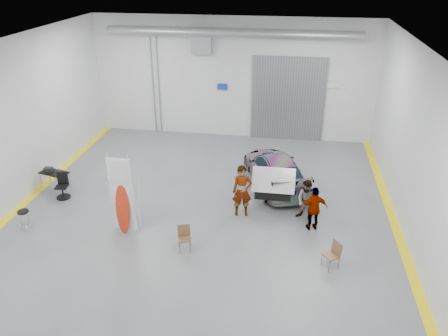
# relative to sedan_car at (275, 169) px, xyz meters

# --- Properties ---
(ground) EXTENTS (16.00, 16.00, 0.00)m
(ground) POSITION_rel_sedan_car_xyz_m (-2.50, -2.92, -0.66)
(ground) COLOR slate
(ground) RESTS_ON ground
(room_shell) EXTENTS (14.02, 16.18, 6.01)m
(room_shell) POSITION_rel_sedan_car_xyz_m (-2.26, -0.70, 3.42)
(room_shell) COLOR silver
(room_shell) RESTS_ON ground
(sedan_car) EXTENTS (3.24, 4.91, 1.32)m
(sedan_car) POSITION_rel_sedan_car_xyz_m (0.00, 0.00, 0.00)
(sedan_car) COLOR white
(sedan_car) RESTS_ON ground
(person_a) EXTENTS (0.79, 0.60, 1.94)m
(person_a) POSITION_rel_sedan_car_xyz_m (-1.06, -2.57, 0.31)
(person_a) COLOR #835C47
(person_a) RESTS_ON ground
(person_b) EXTENTS (0.95, 0.88, 1.56)m
(person_b) POSITION_rel_sedan_car_xyz_m (1.23, -2.57, 0.12)
(person_b) COLOR slate
(person_b) RESTS_ON ground
(person_c) EXTENTS (1.01, 0.65, 1.62)m
(person_c) POSITION_rel_sedan_car_xyz_m (1.47, -3.12, 0.15)
(person_c) COLOR #985C32
(person_c) RESTS_ON ground
(surfboard_display) EXTENTS (0.83, 0.26, 2.93)m
(surfboard_display) POSITION_rel_sedan_car_xyz_m (-4.84, -4.31, 0.53)
(surfboard_display) COLOR white
(surfboard_display) RESTS_ON ground
(folding_chair_near) EXTENTS (0.50, 0.52, 0.84)m
(folding_chair_near) POSITION_rel_sedan_car_xyz_m (-2.61, -4.99, -0.40)
(folding_chair_near) COLOR brown
(folding_chair_near) RESTS_ON ground
(folding_chair_far) EXTENTS (0.57, 0.67, 0.88)m
(folding_chair_far) POSITION_rel_sedan_car_xyz_m (1.94, -5.15, -0.39)
(folding_chair_far) COLOR brown
(folding_chair_far) RESTS_ON ground
(shop_stool) EXTENTS (0.39, 0.39, 0.77)m
(shop_stool) POSITION_rel_sedan_car_xyz_m (-8.26, -4.75, -0.28)
(shop_stool) COLOR black
(shop_stool) RESTS_ON ground
(work_table) EXTENTS (1.25, 0.84, 0.93)m
(work_table) POSITION_rel_sedan_car_xyz_m (-8.79, -1.78, 0.06)
(work_table) COLOR gray
(work_table) RESTS_ON ground
(office_chair) EXTENTS (0.54, 0.54, 1.01)m
(office_chair) POSITION_rel_sedan_car_xyz_m (-8.08, -2.41, -0.22)
(office_chair) COLOR black
(office_chair) RESTS_ON ground
(trunk_lid) EXTENTS (1.54, 0.93, 0.04)m
(trunk_lid) POSITION_rel_sedan_car_xyz_m (0.00, -2.02, 0.68)
(trunk_lid) COLOR silver
(trunk_lid) RESTS_ON sedan_car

